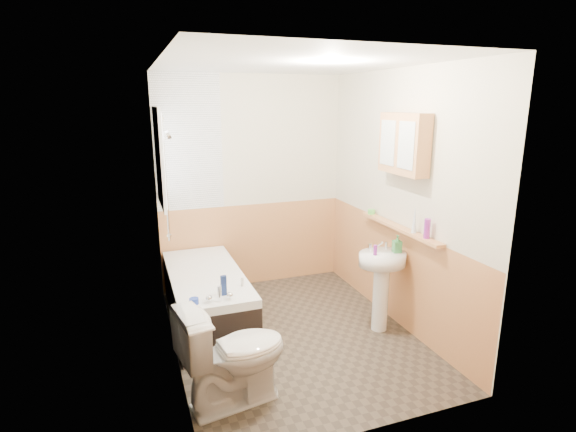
{
  "coord_description": "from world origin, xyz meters",
  "views": [
    {
      "loc": [
        -1.38,
        -3.68,
        2.18
      ],
      "look_at": [
        0.0,
        0.15,
        1.15
      ],
      "focal_mm": 28.0,
      "sensor_mm": 36.0,
      "label": 1
    }
  ],
  "objects_px": {
    "toilet": "(234,354)",
    "medicine_cabinet": "(404,144)",
    "bathtub": "(207,296)",
    "sink": "(382,275)",
    "pine_shelf": "(399,228)"
  },
  "relations": [
    {
      "from": "bathtub",
      "to": "sink",
      "type": "height_order",
      "value": "sink"
    },
    {
      "from": "bathtub",
      "to": "medicine_cabinet",
      "type": "height_order",
      "value": "medicine_cabinet"
    },
    {
      "from": "toilet",
      "to": "medicine_cabinet",
      "type": "distance_m",
      "value": 2.36
    },
    {
      "from": "bathtub",
      "to": "medicine_cabinet",
      "type": "bearing_deg",
      "value": -22.32
    },
    {
      "from": "bathtub",
      "to": "pine_shelf",
      "type": "xyz_separation_m",
      "value": [
        1.77,
        -0.68,
        0.73
      ]
    },
    {
      "from": "toilet",
      "to": "medicine_cabinet",
      "type": "bearing_deg",
      "value": -80.24
    },
    {
      "from": "bathtub",
      "to": "sink",
      "type": "relative_size",
      "value": 1.79
    },
    {
      "from": "toilet",
      "to": "sink",
      "type": "relative_size",
      "value": 0.89
    },
    {
      "from": "pine_shelf",
      "to": "toilet",
      "type": "bearing_deg",
      "value": -159.81
    },
    {
      "from": "toilet",
      "to": "medicine_cabinet",
      "type": "relative_size",
      "value": 1.31
    },
    {
      "from": "bathtub",
      "to": "toilet",
      "type": "relative_size",
      "value": 2.01
    },
    {
      "from": "sink",
      "to": "pine_shelf",
      "type": "bearing_deg",
      "value": 2.3
    },
    {
      "from": "bathtub",
      "to": "toilet",
      "type": "height_order",
      "value": "toilet"
    },
    {
      "from": "sink",
      "to": "medicine_cabinet",
      "type": "xyz_separation_m",
      "value": [
        0.17,
        0.02,
        1.25
      ]
    },
    {
      "from": "toilet",
      "to": "pine_shelf",
      "type": "bearing_deg",
      "value": -79.61
    }
  ]
}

